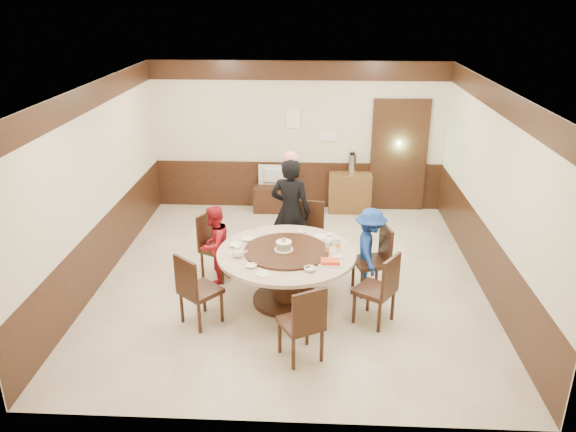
{
  "coord_description": "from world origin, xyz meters",
  "views": [
    {
      "loc": [
        0.32,
        -7.38,
        3.96
      ],
      "look_at": [
        -0.03,
        -0.27,
        1.1
      ],
      "focal_mm": 35.0,
      "sensor_mm": 36.0,
      "label": 1
    }
  ],
  "objects_px": {
    "shrimp_platter": "(330,262)",
    "tv_stand": "(276,198)",
    "television": "(276,176)",
    "side_cabinet": "(350,193)",
    "person_red": "(214,245)",
    "person_standing": "(291,212)",
    "thermos": "(352,164)",
    "birthday_cake": "(284,246)",
    "banquet_table": "(287,266)",
    "person_blue": "(370,249)"
  },
  "relations": [
    {
      "from": "shrimp_platter",
      "to": "television",
      "type": "xyz_separation_m",
      "value": [
        -0.95,
        3.76,
        -0.08
      ]
    },
    {
      "from": "person_red",
      "to": "birthday_cake",
      "type": "distance_m",
      "value": 1.19
    },
    {
      "from": "side_cabinet",
      "to": "thermos",
      "type": "relative_size",
      "value": 2.11
    },
    {
      "from": "shrimp_platter",
      "to": "side_cabinet",
      "type": "distance_m",
      "value": 3.84
    },
    {
      "from": "person_red",
      "to": "television",
      "type": "distance_m",
      "value": 2.97
    },
    {
      "from": "person_standing",
      "to": "tv_stand",
      "type": "relative_size",
      "value": 2.01
    },
    {
      "from": "television",
      "to": "side_cabinet",
      "type": "bearing_deg",
      "value": -177.87
    },
    {
      "from": "person_red",
      "to": "side_cabinet",
      "type": "xyz_separation_m",
      "value": [
        2.09,
        2.92,
        -0.21
      ]
    },
    {
      "from": "shrimp_platter",
      "to": "tv_stand",
      "type": "xyz_separation_m",
      "value": [
        -0.95,
        3.76,
        -0.53
      ]
    },
    {
      "from": "person_blue",
      "to": "side_cabinet",
      "type": "distance_m",
      "value": 3.01
    },
    {
      "from": "shrimp_platter",
      "to": "tv_stand",
      "type": "height_order",
      "value": "shrimp_platter"
    },
    {
      "from": "person_red",
      "to": "thermos",
      "type": "distance_m",
      "value": 3.62
    },
    {
      "from": "tv_stand",
      "to": "television",
      "type": "relative_size",
      "value": 1.24
    },
    {
      "from": "banquet_table",
      "to": "person_red",
      "type": "height_order",
      "value": "person_red"
    },
    {
      "from": "banquet_table",
      "to": "thermos",
      "type": "relative_size",
      "value": 4.86
    },
    {
      "from": "person_red",
      "to": "tv_stand",
      "type": "bearing_deg",
      "value": -167.03
    },
    {
      "from": "side_cabinet",
      "to": "television",
      "type": "bearing_deg",
      "value": -178.78
    },
    {
      "from": "banquet_table",
      "to": "thermos",
      "type": "xyz_separation_m",
      "value": [
        1.05,
        3.45,
        0.41
      ]
    },
    {
      "from": "shrimp_platter",
      "to": "person_blue",
      "type": "bearing_deg",
      "value": 54.08
    },
    {
      "from": "person_standing",
      "to": "person_blue",
      "type": "bearing_deg",
      "value": 161.32
    },
    {
      "from": "person_standing",
      "to": "person_red",
      "type": "xyz_separation_m",
      "value": [
        -1.06,
        -0.66,
        -0.27
      ]
    },
    {
      "from": "person_blue",
      "to": "tv_stand",
      "type": "height_order",
      "value": "person_blue"
    },
    {
      "from": "person_red",
      "to": "birthday_cake",
      "type": "relative_size",
      "value": 4.56
    },
    {
      "from": "person_blue",
      "to": "birthday_cake",
      "type": "height_order",
      "value": "person_blue"
    },
    {
      "from": "banquet_table",
      "to": "birthday_cake",
      "type": "distance_m",
      "value": 0.31
    },
    {
      "from": "person_blue",
      "to": "birthday_cake",
      "type": "relative_size",
      "value": 4.7
    },
    {
      "from": "person_standing",
      "to": "side_cabinet",
      "type": "height_order",
      "value": "person_standing"
    },
    {
      "from": "shrimp_platter",
      "to": "birthday_cake",
      "type": "bearing_deg",
      "value": 151.3
    },
    {
      "from": "shrimp_platter",
      "to": "thermos",
      "type": "height_order",
      "value": "thermos"
    },
    {
      "from": "person_blue",
      "to": "television",
      "type": "xyz_separation_m",
      "value": [
        -1.52,
        2.97,
        0.1
      ]
    },
    {
      "from": "banquet_table",
      "to": "person_blue",
      "type": "relative_size",
      "value": 1.54
    },
    {
      "from": "person_blue",
      "to": "shrimp_platter",
      "type": "bearing_deg",
      "value": 145.22
    },
    {
      "from": "television",
      "to": "thermos",
      "type": "height_order",
      "value": "thermos"
    },
    {
      "from": "television",
      "to": "side_cabinet",
      "type": "distance_m",
      "value": 1.44
    },
    {
      "from": "shrimp_platter",
      "to": "tv_stand",
      "type": "relative_size",
      "value": 0.35
    },
    {
      "from": "tv_stand",
      "to": "birthday_cake",
      "type": "bearing_deg",
      "value": -84.32
    },
    {
      "from": "television",
      "to": "side_cabinet",
      "type": "xyz_separation_m",
      "value": [
        1.41,
        0.03,
        -0.32
      ]
    },
    {
      "from": "side_cabinet",
      "to": "thermos",
      "type": "height_order",
      "value": "thermos"
    },
    {
      "from": "banquet_table",
      "to": "side_cabinet",
      "type": "distance_m",
      "value": 3.61
    },
    {
      "from": "person_blue",
      "to": "side_cabinet",
      "type": "relative_size",
      "value": 1.5
    },
    {
      "from": "birthday_cake",
      "to": "person_red",
      "type": "bearing_deg",
      "value": 152.34
    },
    {
      "from": "shrimp_platter",
      "to": "thermos",
      "type": "xyz_separation_m",
      "value": [
        0.48,
        3.79,
        0.16
      ]
    },
    {
      "from": "person_red",
      "to": "television",
      "type": "relative_size",
      "value": 1.7
    },
    {
      "from": "person_standing",
      "to": "thermos",
      "type": "bearing_deg",
      "value": -100.75
    },
    {
      "from": "person_standing",
      "to": "tv_stand",
      "type": "xyz_separation_m",
      "value": [
        -0.38,
        2.23,
        -0.6
      ]
    },
    {
      "from": "person_red",
      "to": "person_blue",
      "type": "xyz_separation_m",
      "value": [
        2.21,
        -0.08,
        0.02
      ]
    },
    {
      "from": "television",
      "to": "person_blue",
      "type": "bearing_deg",
      "value": 118.01
    },
    {
      "from": "banquet_table",
      "to": "thermos",
      "type": "bearing_deg",
      "value": 73.05
    },
    {
      "from": "person_standing",
      "to": "birthday_cake",
      "type": "height_order",
      "value": "person_standing"
    },
    {
      "from": "birthday_cake",
      "to": "shrimp_platter",
      "type": "distance_m",
      "value": 0.7
    }
  ]
}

